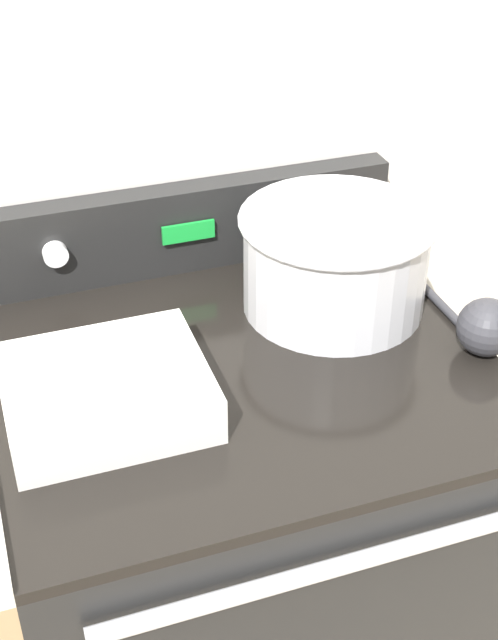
{
  "coord_description": "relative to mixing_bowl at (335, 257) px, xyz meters",
  "views": [
    {
      "loc": [
        -0.33,
        -0.68,
        1.73
      ],
      "look_at": [
        0.02,
        0.34,
        1.0
      ],
      "focal_mm": 50.0,
      "sensor_mm": 36.0,
      "label": 1
    }
  ],
  "objects": [
    {
      "name": "casserole_dish",
      "position": [
        -0.4,
        -0.15,
        -0.05
      ],
      "size": [
        0.27,
        0.23,
        0.07
      ],
      "color": "silver",
      "rests_on": "stove_range"
    },
    {
      "name": "stove_range",
      "position": [
        -0.19,
        -0.1,
        -0.56
      ],
      "size": [
        0.74,
        0.68,
        0.94
      ],
      "color": "black",
      "rests_on": "ground_plane"
    },
    {
      "name": "control_panel",
      "position": [
        -0.19,
        0.2,
        -0.02
      ],
      "size": [
        0.74,
        0.07,
        0.15
      ],
      "color": "black",
      "rests_on": "stove_range"
    },
    {
      "name": "mixing_bowl",
      "position": [
        0.0,
        0.0,
        0.0
      ],
      "size": [
        0.31,
        0.31,
        0.16
      ],
      "color": "silver",
      "rests_on": "stove_range"
    },
    {
      "name": "kitchen_wall",
      "position": [
        -0.19,
        0.26,
        0.22
      ],
      "size": [
        8.0,
        0.05,
        2.5
      ],
      "color": "silver",
      "rests_on": "ground_plane"
    },
    {
      "name": "ladle",
      "position": [
        0.16,
        -0.18,
        -0.05
      ],
      "size": [
        0.09,
        0.32,
        0.09
      ],
      "color": "#333338",
      "rests_on": "stove_range"
    }
  ]
}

